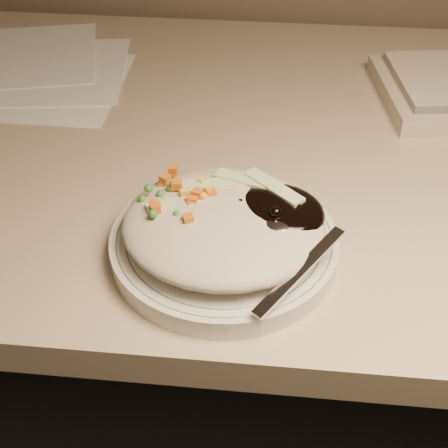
# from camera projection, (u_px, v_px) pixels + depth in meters

# --- Properties ---
(desk) EXTENTS (1.40, 0.70, 0.74)m
(desk) POSITION_uv_depth(u_px,v_px,m) (293.00, 254.00, 0.90)
(desk) COLOR tan
(desk) RESTS_ON ground
(plate) EXTENTS (0.22, 0.22, 0.02)m
(plate) POSITION_uv_depth(u_px,v_px,m) (224.00, 244.00, 0.61)
(plate) COLOR silver
(plate) RESTS_ON desk
(plate_rim) EXTENTS (0.21, 0.21, 0.00)m
(plate_rim) POSITION_uv_depth(u_px,v_px,m) (224.00, 237.00, 0.60)
(plate_rim) COLOR #144723
(plate_rim) RESTS_ON plate
(meal) EXTENTS (0.21, 0.19, 0.05)m
(meal) POSITION_uv_depth(u_px,v_px,m) (228.00, 220.00, 0.59)
(meal) COLOR #B0A68E
(meal) RESTS_ON plate
(papers) EXTENTS (0.39, 0.31, 0.00)m
(papers) POSITION_uv_depth(u_px,v_px,m) (10.00, 70.00, 0.91)
(papers) COLOR white
(papers) RESTS_ON desk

